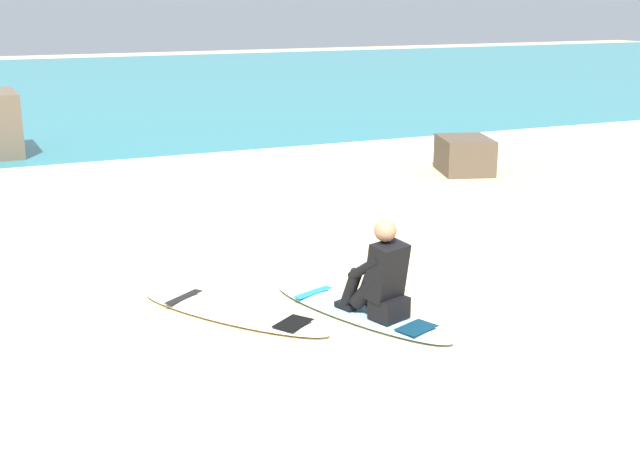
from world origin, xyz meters
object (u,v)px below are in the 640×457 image
at_px(shoreline_rock, 465,155).
at_px(surfboard_spare_near, 233,312).
at_px(surfboard_main, 359,311).
at_px(surfer_seated, 380,279).

bearing_deg(shoreline_rock, surfboard_spare_near, -140.28).
bearing_deg(shoreline_rock, surfboard_main, -131.44).
relative_size(surfboard_main, shoreline_rock, 2.09).
distance_m(surfer_seated, shoreline_rock, 7.19).
distance_m(surfboard_main, surfer_seated, 0.48).
distance_m(surfboard_spare_near, shoreline_rock, 7.56).
xyz_separation_m(surfboard_spare_near, shoreline_rock, (5.81, 4.83, 0.27)).
distance_m(surfboard_main, shoreline_rock, 7.08).
height_order(surfboard_main, surfboard_spare_near, same).
height_order(surfer_seated, shoreline_rock, surfer_seated).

